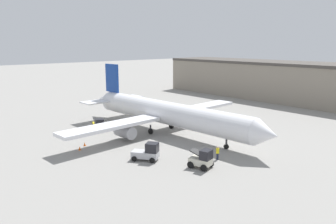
{
  "coord_description": "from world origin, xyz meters",
  "views": [
    {
      "loc": [
        39.35,
        -34.72,
        14.65
      ],
      "look_at": [
        0.0,
        0.0,
        3.59
      ],
      "focal_mm": 35.0,
      "sensor_mm": 36.0,
      "label": 1
    }
  ],
  "objects": [
    {
      "name": "ground_crew_worker",
      "position": [
        13.65,
        -3.58,
        0.94
      ],
      "size": [
        0.39,
        0.39,
        1.77
      ],
      "rotation": [
        0.0,
        0.0,
        0.52
      ],
      "color": "#1E2338",
      "rests_on": "ground_plane"
    },
    {
      "name": "belt_loader_truck",
      "position": [
        14.31,
        -7.2,
        1.1
      ],
      "size": [
        3.02,
        2.52,
        2.35
      ],
      "rotation": [
        0.0,
        0.0,
        0.25
      ],
      "color": "beige",
      "rests_on": "ground_plane"
    },
    {
      "name": "baggage_tug",
      "position": [
        -9.5,
        -7.55,
        0.96
      ],
      "size": [
        3.51,
        2.75,
        2.04
      ],
      "rotation": [
        0.0,
        0.0,
        -0.34
      ],
      "color": "yellow",
      "rests_on": "ground_plane"
    },
    {
      "name": "safety_cone_far",
      "position": [
        -1.53,
        -15.11,
        0.28
      ],
      "size": [
        0.36,
        0.36,
        0.55
      ],
      "color": "#EF590F",
      "rests_on": "ground_plane"
    },
    {
      "name": "safety_cone_near",
      "position": [
        -2.84,
        -13.67,
        0.28
      ],
      "size": [
        0.36,
        0.36,
        0.55
      ],
      "color": "#EF590F",
      "rests_on": "ground_plane"
    },
    {
      "name": "terminal_building",
      "position": [
        -6.71,
        44.54,
        4.98
      ],
      "size": [
        65.86,
        15.13,
        9.95
      ],
      "color": "gray",
      "rests_on": "ground_plane"
    },
    {
      "name": "airplane",
      "position": [
        -0.92,
        -0.05,
        3.32
      ],
      "size": [
        39.79,
        36.71,
        10.71
      ],
      "rotation": [
        0.0,
        0.0,
        0.05
      ],
      "color": "white",
      "rests_on": "ground_plane"
    },
    {
      "name": "ground_plane",
      "position": [
        0.0,
        0.0,
        0.0
      ],
      "size": [
        400.0,
        400.0,
        0.0
      ],
      "primitive_type": "plane",
      "color": "gray"
    },
    {
      "name": "pushback_tug",
      "position": [
        7.91,
        -10.46,
        1.06
      ],
      "size": [
        3.66,
        3.21,
        2.34
      ],
      "rotation": [
        0.0,
        0.0,
        0.6
      ],
      "color": "#B2B2B7",
      "rests_on": "ground_plane"
    }
  ]
}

